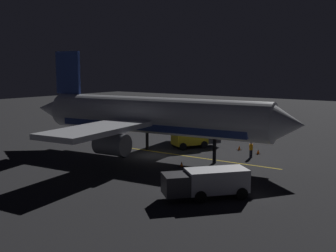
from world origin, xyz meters
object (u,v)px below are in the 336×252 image
(airliner, at_px, (149,117))
(traffic_cone_under_wing, at_px, (182,164))
(traffic_cone_near_left, at_px, (258,152))
(traffic_cone_near_right, at_px, (196,185))
(ground_crew_worker, at_px, (251,150))
(traffic_cone_far, at_px, (239,148))
(catering_truck, at_px, (194,137))
(baggage_truck, at_px, (208,183))

(airliner, distance_m, traffic_cone_under_wing, 7.57)
(traffic_cone_near_left, xyz_separation_m, traffic_cone_near_right, (15.07, 1.15, 0.00))
(traffic_cone_near_right, relative_size, traffic_cone_under_wing, 1.00)
(airliner, distance_m, ground_crew_worker, 11.71)
(traffic_cone_near_left, xyz_separation_m, traffic_cone_far, (-0.77, -2.72, 0.00))
(catering_truck, relative_size, traffic_cone_near_right, 11.18)
(baggage_truck, height_order, ground_crew_worker, baggage_truck)
(baggage_truck, distance_m, traffic_cone_near_left, 17.01)
(catering_truck, relative_size, traffic_cone_far, 11.18)
(baggage_truck, xyz_separation_m, catering_truck, (-15.57, -11.12, 0.11))
(airliner, height_order, traffic_cone_far, airliner)
(baggage_truck, relative_size, traffic_cone_near_right, 11.23)
(catering_truck, bearing_deg, traffic_cone_near_left, 97.94)
(baggage_truck, xyz_separation_m, traffic_cone_near_right, (-1.60, -2.05, -0.91))
(catering_truck, height_order, traffic_cone_near_left, catering_truck)
(catering_truck, bearing_deg, traffic_cone_under_wing, 25.35)
(ground_crew_worker, height_order, traffic_cone_far, ground_crew_worker)
(baggage_truck, height_order, traffic_cone_under_wing, baggage_truck)
(traffic_cone_near_right, distance_m, traffic_cone_under_wing, 6.97)
(traffic_cone_near_right, bearing_deg, airliner, -124.23)
(airliner, relative_size, traffic_cone_far, 61.11)
(ground_crew_worker, distance_m, traffic_cone_under_wing, 8.71)
(baggage_truck, height_order, traffic_cone_near_left, baggage_truck)
(catering_truck, bearing_deg, baggage_truck, 35.52)
(traffic_cone_near_left, distance_m, traffic_cone_near_right, 15.12)
(traffic_cone_near_left, bearing_deg, traffic_cone_near_right, 4.36)
(traffic_cone_near_left, height_order, traffic_cone_under_wing, same)
(ground_crew_worker, xyz_separation_m, traffic_cone_under_wing, (7.82, -3.79, -0.64))
(ground_crew_worker, bearing_deg, traffic_cone_near_right, 4.62)
(traffic_cone_near_right, bearing_deg, baggage_truck, 52.02)
(catering_truck, bearing_deg, traffic_cone_far, 109.81)
(traffic_cone_under_wing, bearing_deg, traffic_cone_near_left, 159.90)
(airliner, relative_size, traffic_cone_near_left, 61.11)
(airliner, xyz_separation_m, traffic_cone_near_left, (-7.74, 9.62, -4.08))
(traffic_cone_near_left, xyz_separation_m, traffic_cone_under_wing, (10.04, -3.68, 0.00))
(catering_truck, height_order, traffic_cone_far, catering_truck)
(catering_truck, relative_size, ground_crew_worker, 3.53)
(baggage_truck, relative_size, catering_truck, 1.00)
(traffic_cone_under_wing, height_order, traffic_cone_far, same)
(traffic_cone_far, bearing_deg, baggage_truck, 18.76)
(catering_truck, xyz_separation_m, ground_crew_worker, (1.12, 8.02, -0.38))
(airliner, bearing_deg, traffic_cone_near_left, 128.82)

